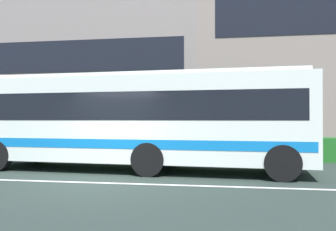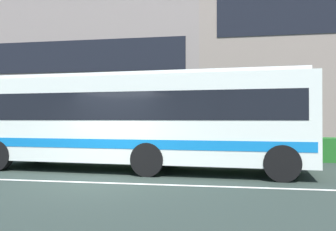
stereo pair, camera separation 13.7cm
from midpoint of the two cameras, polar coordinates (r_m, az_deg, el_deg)
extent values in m
plane|color=#2A362F|center=(10.09, -11.14, -10.20)|extent=(160.00, 160.00, 0.00)
cube|color=silver|center=(10.09, -11.14, -10.18)|extent=(60.00, 0.16, 0.01)
cube|color=#206221|center=(16.70, -10.41, -4.76)|extent=(21.98, 1.10, 0.94)
cube|color=gray|center=(28.16, -14.15, 5.52)|extent=(18.86, 10.45, 9.35)
cube|color=black|center=(23.59, -19.34, 8.56)|extent=(17.35, 0.04, 1.87)
cube|color=silver|center=(12.19, -4.87, -0.60)|extent=(11.09, 3.30, 2.67)
cube|color=black|center=(12.20, -4.87, 1.29)|extent=(10.44, 3.28, 0.85)
cube|color=#1070BD|center=(12.21, -4.87, -4.04)|extent=(10.87, 3.31, 0.28)
cube|color=silver|center=(12.27, -4.86, 5.93)|extent=(10.63, 2.86, 0.12)
cylinder|color=black|center=(15.26, -19.63, -5.02)|extent=(1.02, 0.35, 1.00)
cylinder|color=black|center=(10.92, -3.47, -6.83)|extent=(1.02, 0.35, 1.00)
cylinder|color=black|center=(13.20, -0.47, -5.75)|extent=(1.02, 0.35, 1.00)
cylinder|color=black|center=(10.48, 17.00, -7.07)|extent=(1.02, 0.35, 1.00)
cylinder|color=black|center=(12.83, 16.34, -5.87)|extent=(1.02, 0.35, 1.00)
camera|label=1|loc=(0.07, -90.32, 0.00)|focal=39.34mm
camera|label=2|loc=(0.07, 89.68, 0.00)|focal=39.34mm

